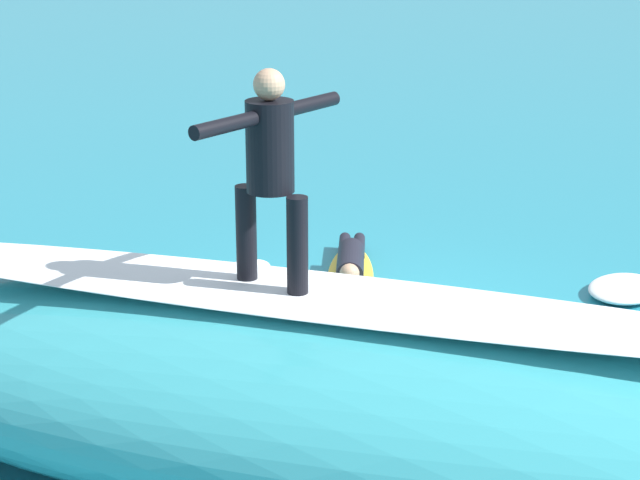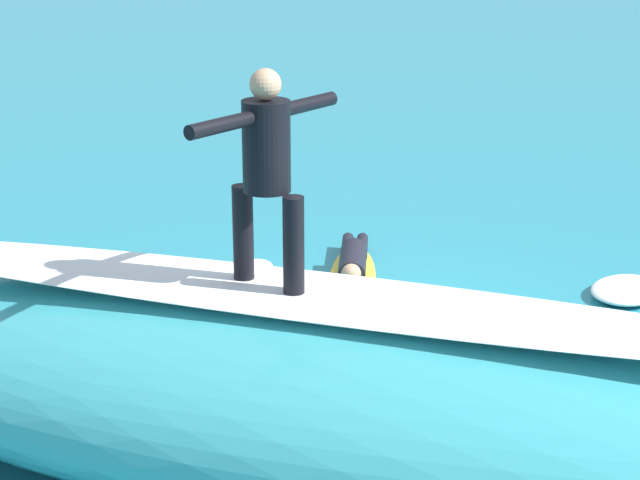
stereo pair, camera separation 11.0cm
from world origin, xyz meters
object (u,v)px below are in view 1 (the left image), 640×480
surfboard_riding (272,291)px  surfboard_paddling (350,278)px  surfer_riding (270,163)px  surfer_paddling (351,260)px

surfboard_riding → surfboard_paddling: (-0.52, -4.27, -1.48)m
surfboard_riding → surfboard_paddling: surfboard_riding is taller
surfer_riding → surfer_paddling: size_ratio=0.87×
surfboard_riding → surfer_paddling: size_ratio=1.06×
surfboard_paddling → surfer_paddling: size_ratio=1.28×
surfboard_paddling → surfer_riding: bearing=-6.5°
surfboard_riding → surfboard_paddling: bearing=-61.8°
surfer_riding → surfboard_paddling: bearing=-61.8°
surfboard_riding → surfboard_paddling: size_ratio=0.82×
surfboard_riding → surfer_riding: size_ratio=1.22×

